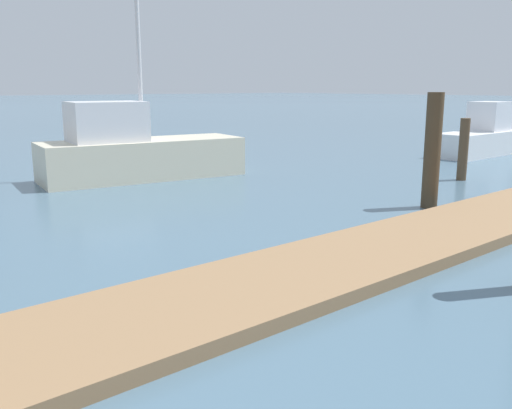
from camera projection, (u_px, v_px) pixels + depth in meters
The scene contains 5 objects.
floating_dock at pixel (395, 246), 8.77m from camera, with size 14.65×2.00×0.18m, color #93704C.
dock_piling_1 at pixel (463, 149), 15.32m from camera, with size 0.26×0.26×1.72m, color brown.
dock_piling_3 at pixel (432, 151), 11.73m from camera, with size 0.35×0.35×2.45m, color #473826.
moored_boat_0 at pixel (483, 137), 21.08m from camera, with size 4.59×1.53×2.00m.
moored_boat_2 at pixel (136, 151), 15.56m from camera, with size 5.84×2.69×6.99m.
Camera 1 is at (-3.30, 4.41, 2.57)m, focal length 38.86 mm.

